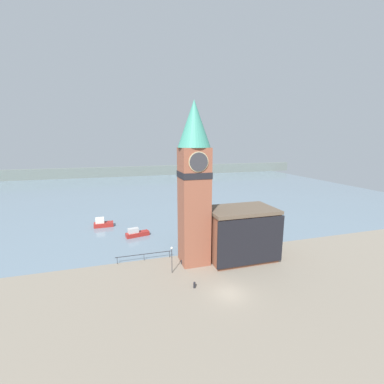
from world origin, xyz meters
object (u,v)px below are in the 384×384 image
Objects in this scene: clock_tower at (194,180)px; boat_far at (103,223)px; boat_near at (136,233)px; mooring_bollard_near at (182,262)px; mooring_bollard_far at (194,284)px; lamp_post at (172,255)px; pier_building at (241,233)px.

boat_far is at bearing 123.79° from clock_tower.
mooring_bollard_near is (5.69, -13.63, -0.27)m from boat_near.
clock_tower reaches higher than mooring_bollard_far.
mooring_bollard_near is at bearing -171.42° from clock_tower.
boat_far is (-6.57, 7.94, 0.10)m from boat_near.
clock_tower reaches higher than boat_far.
lamp_post reaches higher than mooring_bollard_far.
clock_tower is 5.88× the size of boat_far.
mooring_bollard_far is at bearing -87.19° from boat_near.
boat_far is at bearing 119.61° from mooring_bollard_near.
boat_near is 5.55× the size of mooring_bollard_far.
mooring_bollard_far is at bearing -90.73° from mooring_bollard_near.
mooring_bollard_far is 0.21× the size of lamp_post.
clock_tower is at bearing 73.51° from mooring_bollard_far.
boat_far is 5.96× the size of mooring_bollard_near.
pier_building is 2.58× the size of boat_far.
boat_near is 16.38m from lamp_post.
boat_far is at bearing 113.32° from mooring_bollard_far.
boat_far is 24.82m from mooring_bollard_near.
boat_near is 10.30m from boat_far.
lamp_post reaches higher than mooring_bollard_near.
clock_tower is 12.49m from mooring_bollard_near.
lamp_post is at bearing 113.29° from mooring_bollard_far.
boat_far is 30.75m from mooring_bollard_far.
boat_near is at bearing 105.44° from mooring_bollard_far.
mooring_bollard_near is at bearing -79.97° from boat_near.
clock_tower is at bearing 31.89° from lamp_post.
clock_tower is 5.14× the size of boat_near.
clock_tower is 11.37m from pier_building.
lamp_post is at bearing -68.18° from boat_far.
pier_building is 15.38× the size of mooring_bollard_near.
mooring_bollard_near is 6.67m from mooring_bollard_far.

